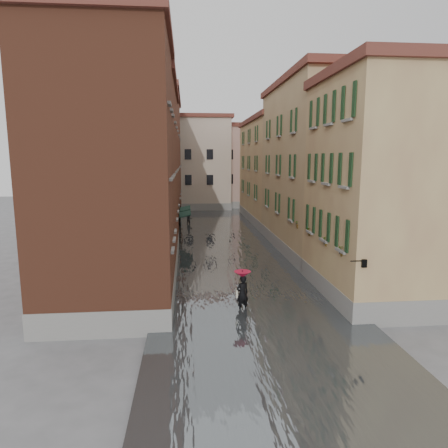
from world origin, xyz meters
name	(u,v)px	position (x,y,z in m)	size (l,w,h in m)	color
ground	(244,288)	(0.00, 0.00, 0.00)	(120.00, 120.00, 0.00)	#5E5F61
floodwater	(224,241)	(0.00, 13.00, 0.10)	(10.00, 60.00, 0.20)	#4F5558
building_left_near	(110,179)	(-7.00, -2.00, 6.50)	(6.00, 8.00, 13.00)	brown
building_left_mid	(137,175)	(-7.00, 9.00, 6.25)	(6.00, 14.00, 12.50)	brown
building_left_far	(153,163)	(-7.00, 24.00, 7.00)	(6.00, 16.00, 14.00)	brown
building_right_near	(382,192)	(7.00, -2.00, 5.75)	(6.00, 8.00, 11.50)	#9E7651
building_right_mid	(316,171)	(7.00, 9.00, 6.50)	(6.00, 14.00, 13.00)	tan
building_right_far	(274,173)	(7.00, 24.00, 5.75)	(6.00, 16.00, 11.50)	#9E7651
building_end_cream	(188,165)	(-3.00, 38.00, 6.50)	(12.00, 9.00, 13.00)	#C0AD99
building_end_pink	(246,168)	(6.00, 40.00, 6.00)	(10.00, 9.00, 12.00)	tan
awning_near	(185,215)	(-3.48, 13.50, 2.47)	(1.09, 3.32, 2.80)	#173429
awning_far	(185,209)	(-3.48, 17.24, 2.47)	(1.09, 3.30, 2.80)	#173429
wall_lantern	(363,263)	(4.33, -6.00, 3.01)	(0.71, 0.22, 0.35)	black
window_planters	(319,230)	(4.12, -0.67, 3.51)	(0.59, 8.43, 0.84)	brown
pedestrian_main	(242,289)	(-0.62, -3.58, 1.19)	(0.85, 0.85, 2.06)	black
pedestrian_far	(189,219)	(-3.02, 22.39, 0.71)	(0.69, 0.54, 1.42)	black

